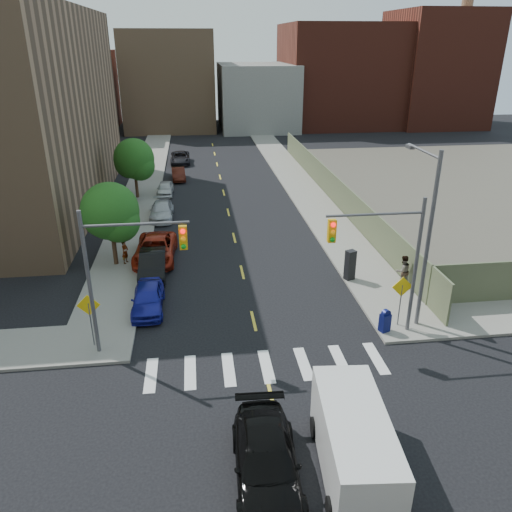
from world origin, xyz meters
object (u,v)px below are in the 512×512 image
object	(u,v)px
parked_car_blue	(148,298)
mailbox	(385,321)
parked_car_red	(155,250)
cargo_van	(353,439)
pedestrian_east	(403,271)
parked_car_maroon	(178,174)
parked_car_grey	(180,158)
parked_car_black	(153,264)
black_sedan	(266,461)
parked_car_silver	(162,211)
payphone	(350,265)
parked_car_white	(165,189)
pedestrian_west	(125,252)

from	to	relation	value
parked_car_blue	mailbox	distance (m)	12.42
parked_car_red	cargo_van	size ratio (longest dim) A/B	1.01
parked_car_red	pedestrian_east	bearing A→B (deg)	-19.33
parked_car_red	parked_car_maroon	bearing A→B (deg)	89.47
parked_car_grey	parked_car_black	bearing A→B (deg)	-92.86
parked_car_blue	black_sedan	bearing A→B (deg)	-68.99
parked_car_silver	parked_car_maroon	distance (m)	12.29
parked_car_blue	parked_car_black	distance (m)	4.31
payphone	black_sedan	bearing A→B (deg)	-136.80
parked_car_black	pedestrian_east	xyz separation A→B (m)	(14.58, -3.52, 0.35)
pedestrian_east	black_sedan	bearing A→B (deg)	43.24
parked_car_white	cargo_van	bearing A→B (deg)	-75.69
parked_car_blue	parked_car_black	bearing A→B (deg)	89.71
parked_car_red	parked_car_white	world-z (taller)	parked_car_red
cargo_van	parked_car_blue	bearing A→B (deg)	127.51
payphone	cargo_van	bearing A→B (deg)	-126.75
parked_car_maroon	pedestrian_east	world-z (taller)	pedestrian_east
parked_car_silver	black_sedan	distance (m)	27.69
parked_car_maroon	pedestrian_east	xyz separation A→B (m)	(13.45, -26.68, 0.47)
parked_car_blue	pedestrian_west	world-z (taller)	pedestrian_west
parked_car_red	parked_car_silver	world-z (taller)	parked_car_red
mailbox	parked_car_silver	bearing A→B (deg)	100.63
parked_car_maroon	cargo_van	distance (m)	39.97
pedestrian_west	payphone	bearing A→B (deg)	-82.39
parked_car_black	pedestrian_west	xyz separation A→B (m)	(-1.88, 1.84, 0.17)
parked_car_black	cargo_van	size ratio (longest dim) A/B	0.83
parked_car_blue	parked_car_black	world-z (taller)	parked_car_black
payphone	parked_car_silver	bearing A→B (deg)	111.74
parked_car_black	parked_car_red	world-z (taller)	parked_car_red
black_sedan	pedestrian_east	world-z (taller)	pedestrian_east
parked_car_red	payphone	xyz separation A→B (m)	(11.80, -4.62, 0.30)
pedestrian_east	parked_car_maroon	bearing A→B (deg)	-72.43
parked_car_black	mailbox	distance (m)	14.37
parked_car_black	payphone	distance (m)	12.02
parked_car_blue	pedestrian_east	xyz separation A→B (m)	(14.58, 0.79, 0.40)
parked_car_silver	cargo_van	bearing A→B (deg)	-73.55
parked_car_grey	parked_car_red	bearing A→B (deg)	-93.05
cargo_van	parked_car_maroon	bearing A→B (deg)	104.37
parked_car_grey	black_sedan	size ratio (longest dim) A/B	0.91
black_sedan	pedestrian_west	xyz separation A→B (m)	(-6.58, 18.21, 0.15)
mailbox	parked_car_black	bearing A→B (deg)	124.17
parked_car_white	payphone	world-z (taller)	payphone
parked_car_black	parked_car_silver	size ratio (longest dim) A/B	1.02
parked_car_maroon	mailbox	world-z (taller)	mailbox
parked_car_white	cargo_van	xyz separation A→B (m)	(7.60, -34.02, 0.67)
black_sedan	cargo_van	xyz separation A→B (m)	(2.90, 0.09, 0.52)
parked_car_maroon	cargo_van	bearing A→B (deg)	-84.73
parked_car_maroon	pedestrian_west	xyz separation A→B (m)	(-3.02, -21.32, 0.29)
parked_car_black	parked_car_red	size ratio (longest dim) A/B	0.82
parked_car_red	black_sedan	distance (m)	19.29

